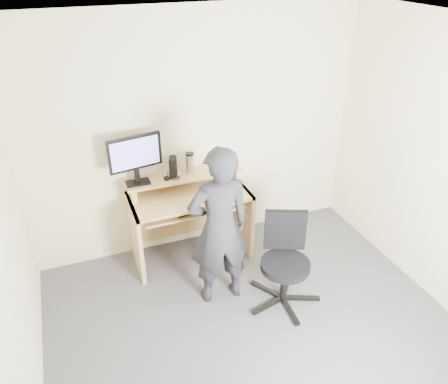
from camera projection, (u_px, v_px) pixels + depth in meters
ground at (267, 349)px, 3.64m from camera, size 3.50×3.50×0.00m
back_wall at (197, 135)px, 4.44m from camera, size 3.50×0.02×2.50m
ceiling at (289, 37)px, 2.40m from camera, size 3.50×3.50×0.02m
desk at (188, 208)px, 4.54m from camera, size 1.20×0.60×0.91m
monitor at (135, 156)px, 4.10m from camera, size 0.52×0.15×0.50m
external_drive at (173, 167)px, 4.34m from camera, size 0.11×0.15×0.20m
travel_mug at (190, 163)px, 4.42m from camera, size 0.10×0.10×0.19m
smartphone at (216, 171)px, 4.48m from camera, size 0.10×0.14×0.01m
charger at (167, 178)px, 4.30m from camera, size 0.05×0.05×0.03m
headphones at (172, 173)px, 4.43m from camera, size 0.20×0.19×0.06m
keyboard at (195, 206)px, 4.36m from camera, size 0.49×0.28×0.03m
mouse at (216, 193)px, 4.37m from camera, size 0.11×0.09×0.04m
office_chair at (285, 257)px, 3.96m from camera, size 0.68×0.66×0.86m
person at (219, 228)px, 3.82m from camera, size 0.58×0.39×1.55m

